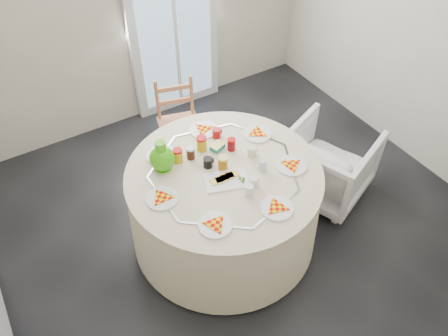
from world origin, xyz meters
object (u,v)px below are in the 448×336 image
wooden_chair (179,121)px  armchair (329,158)px  table (224,206)px  green_pitcher (162,157)px

wooden_chair → armchair: size_ratio=1.16×
table → armchair: 1.08m
armchair → green_pitcher: bearing=56.4°
wooden_chair → armchair: (0.93, -1.08, -0.08)m
wooden_chair → armchair: wooden_chair is taller
wooden_chair → green_pitcher: green_pitcher is taller
table → wooden_chair: 1.07m
table → wooden_chair: bearing=82.1°
green_pitcher → table: bearing=-18.5°
table → armchair: size_ratio=2.06×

